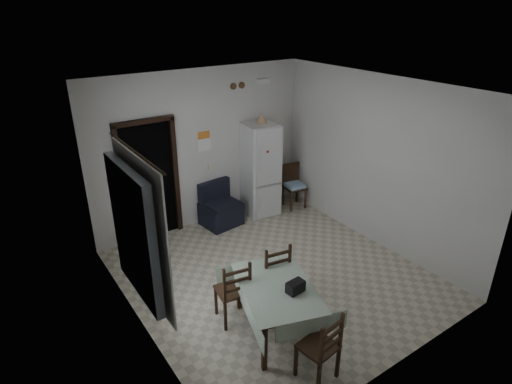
{
  "coord_description": "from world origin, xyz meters",
  "views": [
    {
      "loc": [
        -3.39,
        -4.42,
        3.95
      ],
      "look_at": [
        0.0,
        0.5,
        1.25
      ],
      "focal_mm": 30.0,
      "sensor_mm": 36.0,
      "label": 1
    }
  ],
  "objects": [
    {
      "name": "vent_right",
      "position": [
        0.88,
        2.23,
        2.52
      ],
      "size": [
        0.12,
        0.03,
        0.12
      ],
      "primitive_type": "cylinder",
      "rotation": [
        1.57,
        0.0,
        0.0
      ],
      "color": "brown",
      "rests_on": "ground"
    },
    {
      "name": "wall_right",
      "position": [
        2.1,
        0.0,
        1.45
      ],
      "size": [
        0.02,
        4.5,
        2.9
      ],
      "primitive_type": null,
      "color": "silver",
      "rests_on": "ground"
    },
    {
      "name": "dining_chair_near_head",
      "position": [
        -0.78,
        -1.84,
        0.45
      ],
      "size": [
        0.44,
        0.44,
        0.91
      ],
      "primitive_type": null,
      "rotation": [
        0.0,
        0.0,
        3.28
      ],
      "color": "black",
      "rests_on": "ground"
    },
    {
      "name": "ground",
      "position": [
        0.0,
        0.0,
        0.0
      ],
      "size": [
        4.5,
        4.5,
        0.0
      ],
      "primitive_type": "plane",
      "color": "#BFB79C",
      "rests_on": "ground"
    },
    {
      "name": "light_switch",
      "position": [
        0.15,
        2.24,
        1.1
      ],
      "size": [
        0.08,
        0.02,
        0.12
      ],
      "primitive_type": "cube",
      "color": "beige",
      "rests_on": "ground"
    },
    {
      "name": "dining_chair_far_right",
      "position": [
        -0.38,
        -0.44,
        0.48
      ],
      "size": [
        0.48,
        0.48,
        0.97
      ],
      "primitive_type": null,
      "rotation": [
        0.0,
        0.0,
        2.97
      ],
      "color": "black",
      "rests_on": "ground"
    },
    {
      "name": "doorway",
      "position": [
        -1.05,
        2.45,
        1.06
      ],
      "size": [
        1.06,
        0.52,
        2.22
      ],
      "color": "black",
      "rests_on": "ground"
    },
    {
      "name": "curtain",
      "position": [
        -2.04,
        -0.2,
        1.55
      ],
      "size": [
        0.02,
        1.45,
        1.85
      ],
      "primitive_type": "cube",
      "color": "silver",
      "rests_on": "ground"
    },
    {
      "name": "ceiling",
      "position": [
        0.0,
        0.0,
        2.9
      ],
      "size": [
        4.2,
        4.5,
        0.02
      ],
      "primitive_type": null,
      "color": "white",
      "rests_on": "ground"
    },
    {
      "name": "wall_left",
      "position": [
        -2.1,
        0.0,
        1.45
      ],
      "size": [
        0.02,
        4.5,
        2.9
      ],
      "primitive_type": null,
      "color": "silver",
      "rests_on": "ground"
    },
    {
      "name": "wall_front",
      "position": [
        0.0,
        -2.25,
        1.45
      ],
      "size": [
        4.2,
        0.02,
        2.9
      ],
      "primitive_type": null,
      "color": "silver",
      "rests_on": "ground"
    },
    {
      "name": "dining_chair_far_left",
      "position": [
        -1.05,
        -0.47,
        0.48
      ],
      "size": [
        0.47,
        0.47,
        0.95
      ],
      "primitive_type": null,
      "rotation": [
        0.0,
        0.0,
        2.98
      ],
      "color": "black",
      "rests_on": "ground"
    },
    {
      "name": "tan_cone",
      "position": [
        1.13,
        1.96,
        1.92
      ],
      "size": [
        0.2,
        0.2,
        0.17
      ],
      "primitive_type": "cone",
      "rotation": [
        0.0,
        0.0,
        -0.0
      ],
      "color": "tan",
      "rests_on": "fridge"
    },
    {
      "name": "calendar",
      "position": [
        0.05,
        2.24,
        1.62
      ],
      "size": [
        0.28,
        0.02,
        0.4
      ],
      "primitive_type": "cube",
      "color": "white",
      "rests_on": "ground"
    },
    {
      "name": "wall_back",
      "position": [
        0.0,
        2.25,
        1.45
      ],
      "size": [
        4.2,
        0.02,
        2.9
      ],
      "primitive_type": null,
      "color": "silver",
      "rests_on": "ground"
    },
    {
      "name": "black_bag",
      "position": [
        -0.58,
        -1.19,
        0.76
      ],
      "size": [
        0.23,
        0.15,
        0.15
      ],
      "primitive_type": "cube",
      "rotation": [
        0.0,
        0.0,
        0.08
      ],
      "color": "black",
      "rests_on": "dining_table"
    },
    {
      "name": "curtain_rod",
      "position": [
        -2.03,
        -0.2,
        2.5
      ],
      "size": [
        0.02,
        1.6,
        0.02
      ],
      "primitive_type": "cylinder",
      "rotation": [
        1.57,
        0.0,
        0.0
      ],
      "color": "black",
      "rests_on": "ground"
    },
    {
      "name": "calendar_image",
      "position": [
        0.05,
        2.23,
        1.72
      ],
      "size": [
        0.24,
        0.01,
        0.14
      ],
      "primitive_type": "cube",
      "color": "orange",
      "rests_on": "ground"
    },
    {
      "name": "vent_left",
      "position": [
        0.7,
        2.23,
        2.52
      ],
      "size": [
        0.12,
        0.03,
        0.12
      ],
      "primitive_type": "cylinder",
      "rotation": [
        1.57,
        0.0,
        0.0
      ],
      "color": "brown",
      "rests_on": "ground"
    },
    {
      "name": "emergency_light",
      "position": [
        1.35,
        2.21,
        2.55
      ],
      "size": [
        0.25,
        0.07,
        0.09
      ],
      "primitive_type": "cube",
      "color": "white",
      "rests_on": "ground"
    },
    {
      "name": "corner_chair",
      "position": [
        1.81,
        1.73,
        0.45
      ],
      "size": [
        0.44,
        0.44,
        0.9
      ],
      "primitive_type": null,
      "rotation": [
        0.0,
        0.0,
        -0.14
      ],
      "color": "black",
      "rests_on": "ground"
    },
    {
      "name": "fridge",
      "position": [
        1.07,
        1.93,
        0.92
      ],
      "size": [
        0.66,
        0.66,
        1.84
      ],
      "primitive_type": null,
      "rotation": [
        0.0,
        0.0,
        -0.12
      ],
      "color": "silver",
      "rests_on": "ground"
    },
    {
      "name": "dining_table",
      "position": [
        -0.71,
        -0.98,
        0.35
      ],
      "size": [
        1.24,
        1.54,
        0.69
      ],
      "primitive_type": null,
      "rotation": [
        0.0,
        0.0,
        -0.31
      ],
      "color": "#99AD94",
      "rests_on": "ground"
    },
    {
      "name": "window_recess",
      "position": [
        -2.15,
        -0.2,
        1.55
      ],
      "size": [
        0.1,
        1.2,
        1.6
      ],
      "primitive_type": "cube",
      "color": "silver",
      "rests_on": "ground"
    },
    {
      "name": "navy_seat",
      "position": [
        0.17,
        1.93,
        0.41
      ],
      "size": [
        0.75,
        0.73,
        0.82
      ],
      "primitive_type": null,
      "rotation": [
        0.0,
        0.0,
        0.12
      ],
      "color": "black",
      "rests_on": "ground"
    }
  ]
}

